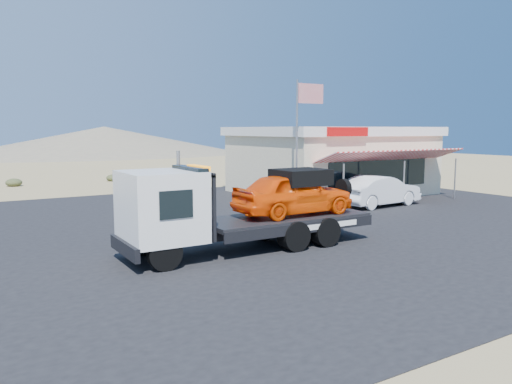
{
  "coord_description": "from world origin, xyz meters",
  "views": [
    {
      "loc": [
        -8.88,
        -14.06,
        3.78
      ],
      "look_at": [
        0.6,
        1.4,
        1.5
      ],
      "focal_mm": 35.0,
      "sensor_mm": 36.0,
      "label": 1
    }
  ],
  "objects_px": {
    "jerky_store": "(331,160)",
    "flagpole": "(301,130)",
    "white_sedan": "(379,191)",
    "tow_truck": "(245,204)"
  },
  "relations": [
    {
      "from": "jerky_store",
      "to": "flagpole",
      "type": "distance_m",
      "value": 7.36
    },
    {
      "from": "jerky_store",
      "to": "flagpole",
      "type": "relative_size",
      "value": 1.73
    },
    {
      "from": "white_sedan",
      "to": "flagpole",
      "type": "bearing_deg",
      "value": 72.8
    },
    {
      "from": "flagpole",
      "to": "tow_truck",
      "type": "bearing_deg",
      "value": -139.13
    },
    {
      "from": "jerky_store",
      "to": "flagpole",
      "type": "bearing_deg",
      "value": -141.21
    },
    {
      "from": "jerky_store",
      "to": "tow_truck",
      "type": "bearing_deg",
      "value": -140.11
    },
    {
      "from": "flagpole",
      "to": "jerky_store",
      "type": "bearing_deg",
      "value": 38.79
    },
    {
      "from": "tow_truck",
      "to": "white_sedan",
      "type": "height_order",
      "value": "tow_truck"
    },
    {
      "from": "tow_truck",
      "to": "jerky_store",
      "type": "relative_size",
      "value": 0.78
    },
    {
      "from": "white_sedan",
      "to": "flagpole",
      "type": "relative_size",
      "value": 0.76
    }
  ]
}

